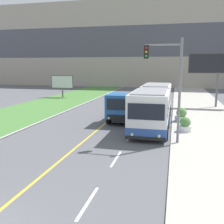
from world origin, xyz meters
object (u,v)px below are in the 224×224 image
planter_round_near (185,125)px  billboard_small (62,82)px  city_bus (154,105)px  traffic_light_mast (170,78)px  dump_truck (124,107)px  billboard_large (219,65)px  planter_round_second (181,115)px

planter_round_near → billboard_small: bearing=134.8°
city_bus → traffic_light_mast: 6.26m
planter_round_near → city_bus: bearing=135.4°
dump_truck → planter_round_near: bearing=-27.4°
dump_truck → traffic_light_mast: bearing=-55.9°
billboard_large → planter_round_second: billboard_large is taller
planter_round_second → billboard_large: bearing=66.1°
planter_round_second → traffic_light_mast: bearing=-98.2°
billboard_small → planter_round_near: billboard_small is taller
dump_truck → planter_round_near: size_ratio=6.26×
billboard_large → planter_round_near: bearing=-106.9°
traffic_light_mast → dump_truck: bearing=124.1°
dump_truck → billboard_large: (8.93, 10.21, 3.58)m
dump_truck → planter_round_near: 5.72m
city_bus → dump_truck: city_bus is taller
dump_truck → planter_round_second: (4.84, 0.98, -0.69)m
traffic_light_mast → planter_round_second: 7.61m
city_bus → billboard_small: 21.29m
billboard_small → planter_round_near: (17.49, -17.58, -1.74)m
billboard_large → traffic_light_mast: bearing=-107.6°
city_bus → traffic_light_mast: bearing=-76.4°
traffic_light_mast → billboard_large: traffic_light_mast is taller
billboard_small → planter_round_near: bearing=-45.2°
city_bus → billboard_small: billboard_small is taller
traffic_light_mast → billboard_large: size_ratio=0.98×
traffic_light_mast → billboard_large: (5.06, 15.93, 0.78)m
traffic_light_mast → billboard_small: 26.41m
billboard_large → billboard_small: 22.06m
dump_truck → traffic_light_mast: 7.45m
city_bus → traffic_light_mast: size_ratio=1.91×
dump_truck → traffic_light_mast: traffic_light_mast is taller
dump_truck → city_bus: bearing=-3.2°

